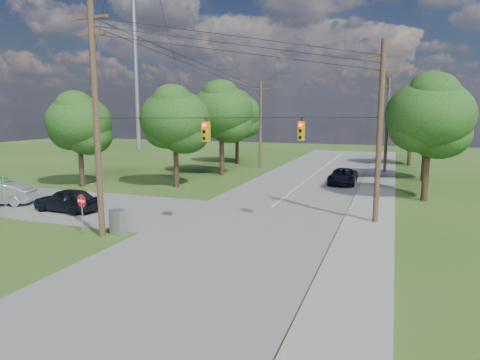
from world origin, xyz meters
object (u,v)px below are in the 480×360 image
at_px(pole_north_w, 260,124).
at_px(car_main_north, 343,176).
at_px(car_cross_silver, 1,194).
at_px(do_not_enter_sign, 82,205).
at_px(car_cross_dark, 67,200).
at_px(pole_sw, 96,118).
at_px(pole_north_e, 387,125).
at_px(pole_ne, 380,130).
at_px(control_cabinet, 118,222).

relative_size(pole_north_w, car_main_north, 1.99).
relative_size(car_cross_silver, do_not_enter_sign, 2.15).
bearing_deg(car_cross_silver, car_cross_dark, 71.69).
height_order(pole_sw, pole_north_e, pole_sw).
bearing_deg(pole_north_e, pole_sw, -114.52).
distance_m(pole_north_w, car_cross_silver, 28.33).
bearing_deg(pole_sw, pole_north_w, 90.77).
bearing_deg(car_cross_dark, do_not_enter_sign, 52.20).
height_order(pole_ne, car_cross_silver, pole_ne).
bearing_deg(car_cross_silver, pole_north_e, 118.28).
height_order(pole_north_w, car_cross_dark, pole_north_w).
xyz_separation_m(pole_north_e, control_cabinet, (-12.92, -29.00, -4.45)).
bearing_deg(pole_north_e, pole_ne, -90.00).
distance_m(pole_sw, do_not_enter_sign, 4.78).
distance_m(car_cross_dark, do_not_enter_sign, 6.01).
height_order(control_cabinet, do_not_enter_sign, do_not_enter_sign).
height_order(car_cross_dark, do_not_enter_sign, do_not_enter_sign).
xyz_separation_m(pole_north_e, car_cross_dark, (-19.22, -25.75, -4.32)).
xyz_separation_m(car_cross_dark, car_main_north, (15.82, 17.18, -0.08)).
bearing_deg(pole_north_e, car_cross_silver, -134.42).
bearing_deg(pole_north_e, pole_north_w, 180.00).
bearing_deg(pole_sw, control_cabinet, 45.76).
bearing_deg(car_cross_dark, pole_ne, 103.95).
bearing_deg(do_not_enter_sign, car_cross_silver, 174.26).
height_order(car_cross_silver, do_not_enter_sign, do_not_enter_sign).
relative_size(pole_sw, pole_north_e, 1.20).
distance_m(pole_sw, pole_north_w, 29.62).
bearing_deg(car_main_north, pole_north_e, 68.18).
bearing_deg(car_main_north, pole_ne, -75.97).
bearing_deg(pole_north_w, pole_sw, -89.23).
relative_size(car_cross_dark, car_cross_silver, 0.96).
xyz_separation_m(pole_ne, control_cabinet, (-12.92, -7.00, -4.79)).
bearing_deg(car_cross_silver, pole_north_w, 139.05).
bearing_deg(car_main_north, do_not_enter_sign, -118.40).
distance_m(pole_ne, pole_north_w, 26.03).
distance_m(pole_ne, do_not_enter_sign, 17.01).
relative_size(pole_sw, car_cross_silver, 2.55).
height_order(pole_north_e, car_main_north, pole_north_e).
relative_size(pole_north_e, control_cabinet, 7.36).
bearing_deg(pole_sw, car_cross_dark, 146.06).
height_order(pole_north_e, pole_north_w, same).
xyz_separation_m(pole_sw, control_cabinet, (0.58, 0.60, -5.55)).
height_order(car_cross_dark, car_cross_silver, car_cross_silver).
xyz_separation_m(car_cross_silver, control_cabinet, (12.22, -3.35, -0.13)).
bearing_deg(car_cross_dark, car_main_north, 140.27).
relative_size(car_cross_dark, control_cabinet, 3.34).
xyz_separation_m(pole_sw, do_not_enter_sign, (-1.20, -0.03, -4.62)).
relative_size(pole_north_e, pole_north_w, 1.00).
bearing_deg(pole_sw, car_main_north, 64.35).
relative_size(pole_north_e, car_main_north, 1.99).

